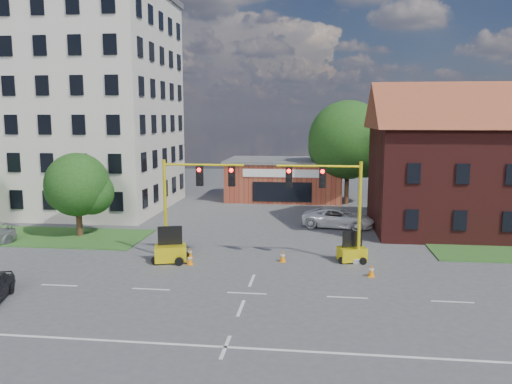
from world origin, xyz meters
TOP-DOWN VIEW (x-y plane):
  - ground at (0.00, 0.00)m, footprint 120.00×120.00m
  - grass_verge_nw at (-20.00, 10.00)m, footprint 22.00×6.00m
  - lane_markings at (0.00, -3.00)m, footprint 60.00×36.00m
  - office_block at (-20.00, 21.90)m, footprint 18.40×15.40m
  - brick_shop at (0.00, 29.98)m, footprint 12.40×8.40m
  - townhouse_row at (18.00, 16.00)m, footprint 21.00×11.00m
  - tree_large at (6.90, 27.08)m, footprint 8.29×7.89m
  - tree_nw_front at (-13.76, 10.58)m, footprint 4.91×4.67m
  - signal_mast_west at (-4.36, 6.00)m, footprint 5.30×0.60m
  - signal_mast_east at (4.36, 6.00)m, footprint 5.30×0.60m
  - trailer_west at (-5.39, 4.85)m, footprint 2.17×1.76m
  - trailer_east at (5.64, 6.28)m, footprint 1.87×1.53m
  - cone_a at (-4.42, 5.82)m, footprint 0.40×0.40m
  - cone_b at (-4.08, 4.45)m, footprint 0.40×0.40m
  - cone_c at (6.52, 3.44)m, footprint 0.40×0.40m
  - cone_d at (1.43, 5.72)m, footprint 0.40×0.40m
  - pickup_white at (5.21, 15.92)m, footprint 6.04×3.53m

SIDE VIEW (x-z plane):
  - ground at x=0.00m, z-range 0.00..0.00m
  - lane_markings at x=0.00m, z-range 0.00..0.01m
  - grass_verge_nw at x=-20.00m, z-range 0.00..0.08m
  - cone_a at x=-4.42m, z-range -0.01..0.69m
  - cone_b at x=-4.08m, z-range -0.01..0.69m
  - cone_c at x=6.52m, z-range -0.01..0.69m
  - cone_d at x=1.43m, z-range -0.01..0.69m
  - trailer_east at x=5.64m, z-range -0.34..1.49m
  - trailer_west at x=-5.39m, z-range -0.40..1.75m
  - pickup_white at x=5.21m, z-range 0.00..1.58m
  - brick_shop at x=0.00m, z-range 0.01..4.31m
  - tree_nw_front at x=-13.76m, z-range 0.61..6.85m
  - signal_mast_west at x=-4.36m, z-range 0.82..7.02m
  - signal_mast_east at x=4.36m, z-range 0.82..7.02m
  - townhouse_row at x=18.00m, z-range 0.18..11.68m
  - tree_large at x=6.90m, z-range 1.02..11.51m
  - office_block at x=-20.00m, z-range 0.01..20.61m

